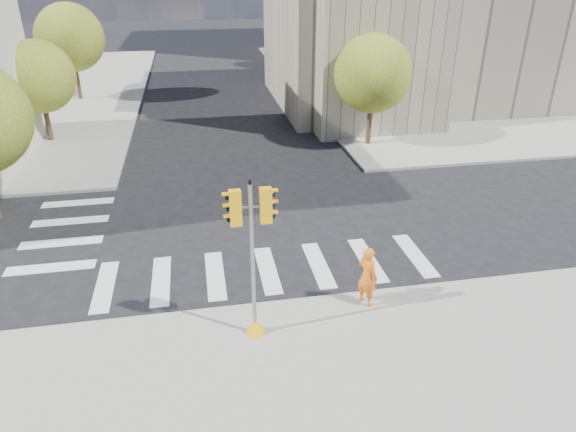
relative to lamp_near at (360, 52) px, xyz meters
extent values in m
plane|color=black|center=(-8.00, -14.00, -4.58)|extent=(160.00, 160.00, 0.00)
cube|color=gray|center=(12.00, 12.00, -4.50)|extent=(28.00, 40.00, 0.15)
cube|color=gray|center=(1.00, 1.00, 2.42)|extent=(8.00, 8.00, 14.00)
cylinder|color=#382616|center=(-18.50, 0.00, -3.49)|extent=(0.28, 0.28, 2.17)
sphere|color=#387421|center=(-18.50, 0.00, -0.81)|extent=(4.00, 4.00, 4.00)
cylinder|color=#382616|center=(-18.50, 10.00, -3.27)|extent=(0.28, 0.28, 2.62)
sphere|color=#387421|center=(-18.50, 10.00, -0.03)|extent=(4.80, 4.80, 4.80)
cylinder|color=#382616|center=(-0.50, -4.00, -3.39)|extent=(0.28, 0.28, 2.38)
sphere|color=#387421|center=(-0.50, -4.00, -0.52)|extent=(4.20, 4.20, 4.20)
cylinder|color=#382616|center=(-0.50, 8.00, -3.32)|extent=(0.28, 0.28, 2.52)
sphere|color=#387421|center=(-0.50, 8.00, -0.22)|extent=(4.60, 4.60, 4.60)
cylinder|color=#382616|center=(-0.50, 20.00, -3.44)|extent=(0.28, 0.28, 2.27)
sphere|color=#387421|center=(-0.50, 20.00, -0.70)|extent=(4.00, 4.00, 4.00)
cylinder|color=black|center=(0.00, 0.00, -0.43)|extent=(0.12, 0.12, 8.00)
cylinder|color=black|center=(0.00, 14.00, -0.43)|extent=(0.12, 0.12, 8.00)
cone|color=#FEAF0D|center=(-8.96, -19.40, -4.18)|extent=(0.56, 0.56, 0.50)
cylinder|color=gray|center=(-8.96, -19.40, -2.15)|extent=(0.11, 0.11, 4.56)
cylinder|color=black|center=(-8.96, -19.40, 0.18)|extent=(0.07, 0.07, 0.12)
cylinder|color=gray|center=(-8.96, -19.40, -0.47)|extent=(0.90, 0.07, 0.06)
cube|color=#FEAF0D|center=(-9.34, -19.40, -0.47)|extent=(0.30, 0.22, 0.95)
cube|color=#FEAF0D|center=(-8.58, -19.39, -0.47)|extent=(0.30, 0.22, 0.95)
imported|color=orange|center=(-5.45, -18.60, -3.46)|extent=(0.76, 0.84, 1.93)
camera|label=1|loc=(-10.14, -30.85, 5.04)|focal=32.00mm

